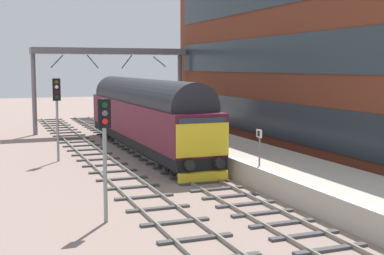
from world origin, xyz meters
The scene contains 10 objects.
ground_plane centered at (0.00, 0.00, 0.00)m, with size 140.00×140.00×0.00m, color gray.
track_main centered at (0.00, 0.00, 0.06)m, with size 2.50×60.00×0.15m.
track_adjacent_west centered at (-3.40, 0.00, 0.06)m, with size 2.50×60.00×0.15m.
station_platform centered at (3.60, 0.00, 0.50)m, with size 4.00×44.00×1.01m.
station_building centered at (9.20, 3.40, 5.97)m, with size 4.29×30.64×11.93m.
diesel_locomotive centered at (0.00, 5.95, 2.49)m, with size 2.74×20.17×4.68m.
signal_post_near centered at (-5.61, -8.71, 2.80)m, with size 0.44×0.22×4.34m.
signal_post_mid centered at (-5.61, 4.31, 3.10)m, with size 0.44×0.22×4.77m.
platform_number_sign centered at (1.96, -5.83, 2.11)m, with size 0.10×0.44×1.63m.
overhead_footbridge centered at (0.35, 17.26, 6.28)m, with size 12.70×2.00×6.94m.
Camera 1 is at (-9.37, -26.75, 5.44)m, focal length 49.94 mm.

